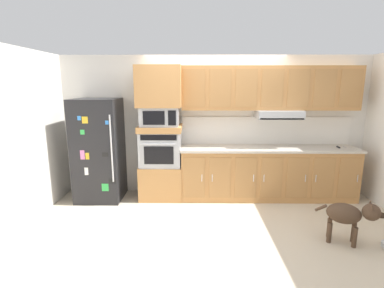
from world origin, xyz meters
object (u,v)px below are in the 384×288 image
(microwave, at_px, (160,116))
(dog, at_px, (350,215))
(refrigerator, at_px, (99,150))
(built_in_oven, at_px, (161,148))
(screwdriver, at_px, (339,147))

(microwave, bearing_deg, dog, -31.09)
(microwave, height_order, dog, microwave)
(refrigerator, relative_size, dog, 2.33)
(built_in_oven, relative_size, screwdriver, 5.28)
(screwdriver, distance_m, dog, 1.68)
(built_in_oven, relative_size, microwave, 1.09)
(microwave, bearing_deg, built_in_oven, 179.23)
(refrigerator, bearing_deg, screwdriver, 0.32)
(built_in_oven, distance_m, microwave, 0.56)
(built_in_oven, height_order, microwave, microwave)
(refrigerator, bearing_deg, dog, -22.11)
(built_in_oven, relative_size, dog, 0.93)
(built_in_oven, distance_m, dog, 3.02)
(microwave, xyz_separation_m, dog, (2.55, -1.54, -1.07))
(refrigerator, xyz_separation_m, built_in_oven, (1.07, 0.07, 0.02))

